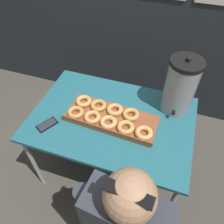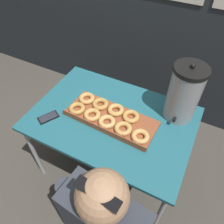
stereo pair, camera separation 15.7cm
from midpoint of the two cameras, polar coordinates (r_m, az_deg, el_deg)
name	(u,v)px [view 2 (the right image)]	position (r m, az deg, el deg)	size (l,w,h in m)	color
ground_plane	(112,166)	(2.21, 2.06, -13.93)	(12.00, 12.00, 0.00)	#4C473F
folding_table	(112,122)	(1.65, 2.69, -2.67)	(1.19, 0.82, 0.72)	#236675
donut_box	(109,116)	(1.59, 1.99, -1.32)	(0.68, 0.32, 0.05)	brown
coffee_urn	(184,93)	(1.58, 21.02, 4.42)	(0.22, 0.25, 0.45)	#939399
cell_phone	(48,117)	(1.65, -13.74, -1.49)	(0.14, 0.16, 0.01)	black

